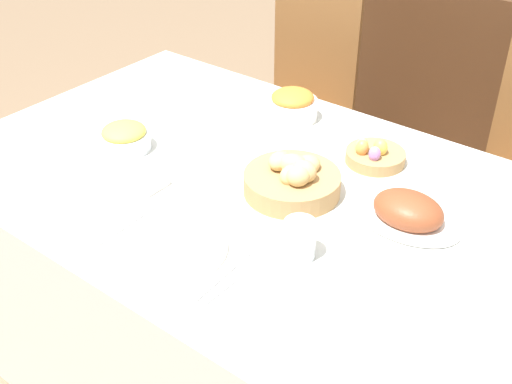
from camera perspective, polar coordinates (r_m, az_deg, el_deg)
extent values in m
plane|color=#7F664C|center=(2.27, 0.78, -16.07)|extent=(12.00, 12.00, 0.00)
cube|color=silver|center=(1.99, 0.86, -8.90)|extent=(1.86, 1.10, 0.77)
cylinder|color=brown|center=(2.42, 15.93, -6.45)|extent=(0.03, 0.03, 0.44)
cylinder|color=brown|center=(2.73, 18.89, -2.00)|extent=(0.03, 0.03, 0.44)
cylinder|color=brown|center=(2.85, -2.94, 1.72)|extent=(0.03, 0.03, 0.44)
cylinder|color=brown|center=(2.65, 3.39, -1.07)|extent=(0.03, 0.03, 0.44)
cylinder|color=brown|center=(3.11, 1.77, 4.69)|extent=(0.03, 0.03, 0.44)
cylinder|color=brown|center=(2.93, 7.84, 2.34)|extent=(0.03, 0.03, 0.44)
cube|color=brown|center=(2.76, 2.64, 6.11)|extent=(0.43, 0.43, 0.02)
cube|color=brown|center=(2.80, 5.29, 12.67)|extent=(0.42, 0.02, 0.54)
cube|color=#4C2D19|center=(3.28, 20.13, 8.94)|extent=(1.56, 0.44, 0.93)
cylinder|color=#AD8451|center=(1.72, 3.22, 0.77)|extent=(0.26, 0.26, 0.06)
ellipsoid|color=tan|center=(1.72, 4.56, 2.42)|extent=(0.07, 0.08, 0.05)
ellipsoid|color=tan|center=(1.67, 4.28, 1.83)|extent=(0.08, 0.07, 0.06)
ellipsoid|color=tan|center=(1.67, 3.15, 1.44)|extent=(0.07, 0.08, 0.06)
ellipsoid|color=tan|center=(1.71, 3.79, 2.38)|extent=(0.09, 0.10, 0.04)
ellipsoid|color=tan|center=(1.65, 3.77, 1.42)|extent=(0.08, 0.08, 0.06)
ellipsoid|color=tan|center=(1.69, 3.30, 2.47)|extent=(0.09, 0.07, 0.06)
ellipsoid|color=tan|center=(1.71, 2.12, 2.76)|extent=(0.06, 0.07, 0.05)
cylinder|color=#AD8451|center=(1.89, 10.55, 3.09)|extent=(0.17, 0.17, 0.03)
ellipsoid|color=#F4D151|center=(1.86, 10.99, 3.89)|extent=(0.04, 0.04, 0.05)
ellipsoid|color=#B27AD1|center=(1.83, 10.49, 3.35)|extent=(0.03, 0.03, 0.04)
ellipsoid|color=#7FCC7A|center=(1.87, 9.44, 4.13)|extent=(0.03, 0.03, 0.04)
ellipsoid|color=#F29E4C|center=(1.86, 9.41, 3.90)|extent=(0.04, 0.04, 0.05)
ellipsoid|color=pink|center=(1.87, 10.96, 3.97)|extent=(0.03, 0.03, 0.04)
ellipsoid|color=white|center=(1.66, 13.25, -2.39)|extent=(0.28, 0.20, 0.01)
ellipsoid|color=brown|center=(1.65, 13.38, -1.57)|extent=(0.18, 0.14, 0.09)
cylinder|color=silver|center=(1.96, -11.57, 4.45)|extent=(0.15, 0.15, 0.05)
ellipsoid|color=#F4DB4C|center=(1.94, -11.68, 5.30)|extent=(0.13, 0.13, 0.05)
cylinder|color=white|center=(2.09, 3.25, 7.38)|extent=(0.16, 0.16, 0.07)
ellipsoid|color=orange|center=(2.08, 3.28, 8.40)|extent=(0.14, 0.14, 0.05)
cylinder|color=white|center=(1.54, -7.42, -4.99)|extent=(0.26, 0.26, 0.01)
cube|color=#B7B7BC|center=(1.64, -11.35, -2.89)|extent=(0.02, 0.19, 0.00)
cube|color=#B7B7BC|center=(1.46, -2.95, -7.47)|extent=(0.02, 0.19, 0.00)
cube|color=#B7B7BC|center=(1.44, -2.03, -7.96)|extent=(0.02, 0.19, 0.00)
cylinder|color=silver|center=(1.49, 3.89, -4.21)|extent=(0.08, 0.08, 0.10)
cube|color=white|center=(1.79, -10.26, 1.21)|extent=(0.14, 0.09, 0.03)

